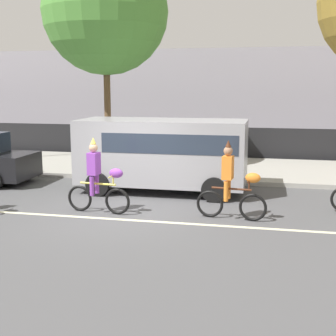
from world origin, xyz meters
The scene contains 9 objects.
ground_plane centered at (0.00, 0.00, 0.00)m, with size 80.00×80.00×0.00m, color #4C4C4F.
road_centre_line centered at (0.00, -0.50, 0.00)m, with size 36.00×0.14×0.01m, color beige.
sidewalk_curb centered at (0.00, 6.50, 0.07)m, with size 60.00×5.00×0.15m, color #9E9B93.
fence_line centered at (0.00, 9.40, 0.70)m, with size 40.00×0.08×1.40m, color black.
building_backdrop centered at (-2.26, 18.00, 2.55)m, with size 28.00×8.00×5.10m, color #99939E.
parade_cyclist_purple centered at (-0.51, -0.02, 0.84)m, with size 1.72×0.50×1.92m.
parade_cyclist_orange centered at (2.82, 0.11, 0.84)m, with size 1.72×0.50×1.92m.
parked_van_grey centered at (0.58, 2.70, 1.28)m, with size 5.00×2.22×2.18m.
street_tree_far_corner centered at (-2.19, 5.49, 5.77)m, with size 4.47×4.47×7.86m.
Camera 1 is at (3.64, -10.89, 3.20)m, focal length 50.00 mm.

